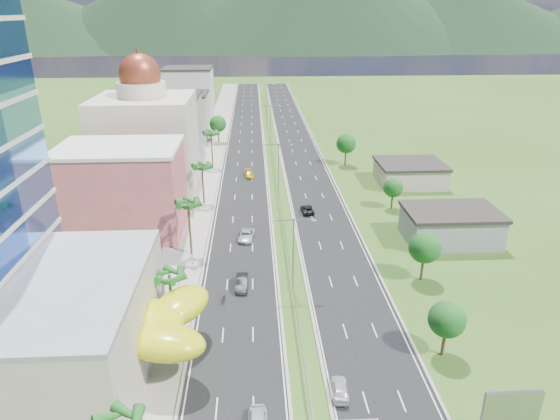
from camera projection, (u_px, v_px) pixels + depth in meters
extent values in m
plane|color=#2D5119|center=(299.00, 333.00, 61.09)|extent=(500.00, 500.00, 0.00)
cube|color=black|center=(246.00, 146.00, 144.04)|extent=(11.00, 260.00, 0.04)
cube|color=black|center=(297.00, 146.00, 144.79)|extent=(11.00, 260.00, 0.04)
cube|color=gray|center=(213.00, 147.00, 143.55)|extent=(7.00, 260.00, 0.12)
cube|color=gray|center=(274.00, 162.00, 127.53)|extent=(0.08, 216.00, 0.28)
cube|color=gray|center=(264.00, 97.00, 222.08)|extent=(0.10, 0.12, 0.70)
cylinder|color=gray|center=(293.00, 255.00, 68.29)|extent=(0.20, 0.20, 11.00)
cube|color=gray|center=(283.00, 220.00, 66.23)|extent=(2.88, 0.12, 0.12)
cube|color=gray|center=(304.00, 220.00, 66.38)|extent=(2.88, 0.12, 0.12)
cube|color=silver|center=(273.00, 221.00, 66.21)|extent=(0.60, 0.25, 0.18)
cube|color=silver|center=(314.00, 220.00, 66.48)|extent=(0.60, 0.25, 0.18)
cylinder|color=gray|center=(278.00, 169.00, 105.33)|extent=(0.20, 0.20, 11.00)
cube|color=gray|center=(271.00, 144.00, 103.27)|extent=(2.88, 0.12, 0.12)
cube|color=gray|center=(285.00, 144.00, 103.42)|extent=(2.88, 0.12, 0.12)
cube|color=silver|center=(265.00, 145.00, 103.25)|extent=(0.60, 0.25, 0.18)
cube|color=silver|center=(291.00, 145.00, 103.52)|extent=(0.60, 0.25, 0.18)
cylinder|color=gray|center=(271.00, 124.00, 147.00)|extent=(0.20, 0.20, 11.00)
cube|color=gray|center=(266.00, 106.00, 144.94)|extent=(2.88, 0.12, 0.12)
cube|color=gray|center=(275.00, 105.00, 145.08)|extent=(2.88, 0.12, 0.12)
cube|color=silver|center=(261.00, 106.00, 144.91)|extent=(0.60, 0.25, 0.18)
cube|color=silver|center=(280.00, 106.00, 145.19)|extent=(0.60, 0.25, 0.18)
cylinder|color=gray|center=(266.00, 98.00, 188.66)|extent=(0.20, 0.20, 11.00)
cube|color=gray|center=(262.00, 84.00, 186.61)|extent=(2.88, 0.12, 0.12)
cube|color=gray|center=(270.00, 84.00, 186.75)|extent=(2.88, 0.12, 0.12)
cube|color=silver|center=(259.00, 84.00, 186.58)|extent=(0.60, 0.25, 0.18)
cube|color=silver|center=(273.00, 84.00, 186.85)|extent=(0.60, 0.25, 0.18)
cylinder|color=gray|center=(93.00, 336.00, 57.29)|extent=(0.50, 0.50, 4.00)
cylinder|color=gray|center=(146.00, 362.00, 53.01)|extent=(0.50, 0.50, 4.00)
cylinder|color=gray|center=(100.00, 383.00, 50.03)|extent=(0.50, 0.50, 4.00)
cylinder|color=gray|center=(172.00, 333.00, 57.74)|extent=(0.50, 0.50, 4.00)
cube|color=#BD4D5C|center=(123.00, 191.00, 86.51)|extent=(20.00, 15.00, 15.00)
cube|color=beige|center=(147.00, 144.00, 106.87)|extent=(20.00, 20.00, 20.00)
cylinder|color=beige|center=(141.00, 89.00, 102.57)|extent=(10.00, 10.00, 3.00)
sphere|color=maroon|center=(140.00, 74.00, 101.45)|extent=(8.40, 8.40, 8.40)
cube|color=gray|center=(170.00, 127.00, 130.82)|extent=(16.00, 15.00, 16.00)
cube|color=#AFA590|center=(181.00, 116.00, 151.76)|extent=(16.00, 15.00, 13.00)
cube|color=silver|center=(189.00, 96.00, 172.12)|extent=(16.00, 15.00, 18.00)
cube|color=#D85919|center=(512.00, 407.00, 43.55)|extent=(5.20, 0.35, 3.20)
cube|color=gray|center=(450.00, 227.00, 84.70)|extent=(15.00, 10.00, 5.00)
cube|color=#AFA590|center=(410.00, 174.00, 112.69)|extent=(14.00, 12.00, 4.40)
cylinder|color=#47301C|center=(172.00, 301.00, 60.76)|extent=(0.36, 0.36, 7.50)
cylinder|color=#47301C|center=(190.00, 229.00, 79.00)|extent=(0.36, 0.36, 9.00)
cylinder|color=#47301C|center=(203.00, 185.00, 100.48)|extent=(0.36, 0.36, 8.00)
cylinder|color=#47301C|center=(212.00, 150.00, 123.48)|extent=(0.36, 0.36, 8.80)
cylinder|color=#47301C|center=(218.00, 134.00, 147.36)|extent=(0.40, 0.40, 4.90)
sphere|color=#1C5A1C|center=(218.00, 124.00, 146.18)|extent=(4.90, 4.90, 4.90)
cylinder|color=#47301C|center=(444.00, 339.00, 56.47)|extent=(0.40, 0.40, 4.20)
sphere|color=#1C5A1C|center=(447.00, 319.00, 55.46)|extent=(4.20, 4.20, 4.20)
cylinder|color=#47301C|center=(422.00, 266.00, 72.30)|extent=(0.40, 0.40, 4.55)
sphere|color=#1C5A1C|center=(425.00, 248.00, 71.20)|extent=(4.55, 4.55, 4.55)
cylinder|color=#47301C|center=(392.00, 199.00, 98.50)|extent=(0.40, 0.40, 3.85)
sphere|color=#1C5A1C|center=(393.00, 188.00, 97.58)|extent=(3.85, 3.85, 3.85)
cylinder|color=#47301C|center=(345.00, 156.00, 125.89)|extent=(0.40, 0.40, 4.90)
sphere|color=#1C5A1C|center=(346.00, 144.00, 124.71)|extent=(4.90, 4.90, 4.90)
imported|color=black|center=(242.00, 283.00, 70.66)|extent=(1.80, 4.85, 1.58)
imported|color=#B7BBBF|center=(247.00, 235.00, 85.58)|extent=(3.11, 5.52, 1.45)
imported|color=gold|center=(249.00, 174.00, 117.51)|extent=(2.62, 5.13, 1.42)
imported|color=silver|center=(340.00, 389.00, 51.07)|extent=(1.95, 4.23, 1.40)
imported|color=black|center=(307.00, 209.00, 96.90)|extent=(2.43, 4.82, 1.31)
imported|color=black|center=(223.00, 298.00, 67.25)|extent=(0.92, 2.16, 1.34)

